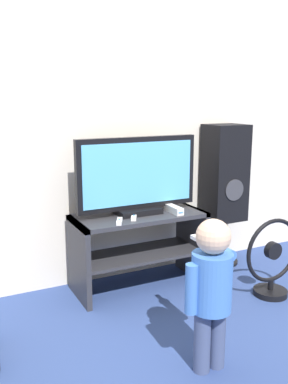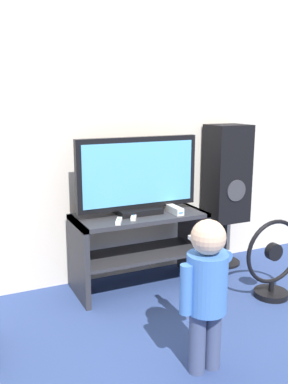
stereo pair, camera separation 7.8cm
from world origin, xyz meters
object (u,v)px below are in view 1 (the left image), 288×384
Objects in this scene: remote_primary at (119,221)px; floor_fan at (272,261)px; remote_secondary at (134,217)px; game_console at (174,209)px; child at (211,282)px; television at (137,177)px; speaker_tower at (224,176)px.

floor_fan is (0.97, -0.40, -0.31)m from remote_primary.
remote_secondary is 1.01m from floor_fan.
game_console is 0.25× the size of child.
speaker_tower is at bearing 6.05° from television.
game_console is 0.63m from speaker_tower.
remote_primary reaches higher than floor_fan.
remote_primary is at bearing -166.48° from speaker_tower.
child reaches higher than remote_secondary.
speaker_tower reaches higher than remote_secondary.
television is 6.85× the size of remote_primary.
speaker_tower is (0.93, 1.14, 0.27)m from child.
child is at bearing -150.67° from floor_fan.
game_console reaches higher than remote_primary.
television is at bearing 84.16° from child.
game_console is at bearing -162.34° from speaker_tower.
remote_secondary is at bearing 88.38° from child.
television is 6.88× the size of remote_secondary.
game_console is at bearing 7.99° from remote_primary.
game_console is 0.17× the size of speaker_tower.
floor_fan is at bearing -36.56° from television.
remote_secondary is at bearing -126.25° from television.
television is 1.11m from floor_fan.
remote_secondary is at bearing 21.16° from remote_primary.
speaker_tower reaches higher than child.
speaker_tower is (0.58, 0.18, 0.17)m from game_console.
floor_fan is at bearing -41.91° from game_console.
floor_fan is (0.76, -0.57, -0.57)m from television.
game_console is 1.51× the size of remote_secondary.
remote_primary is at bearing -142.67° from television.
remote_primary is (-0.21, -0.16, -0.26)m from television.
remote_primary is 0.17× the size of child.
speaker_tower reaches higher than television.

